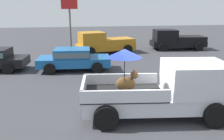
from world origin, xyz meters
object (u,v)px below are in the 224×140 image
object	(u,v)px
pickup_truck_main	(168,89)
motel_sign	(70,14)
pickup_truck_red	(103,43)
pickup_truck_far	(176,40)
parked_sedan_far	(73,58)

from	to	relation	value
pickup_truck_main	motel_sign	xyz separation A→B (m)	(-3.34, 13.85, 2.22)
pickup_truck_red	motel_sign	xyz separation A→B (m)	(-2.64, 2.02, 2.31)
pickup_truck_main	pickup_truck_far	bearing A→B (deg)	71.45
pickup_truck_main	pickup_truck_red	bearing A→B (deg)	100.38
pickup_truck_far	motel_sign	world-z (taller)	motel_sign
parked_sedan_far	motel_sign	size ratio (longest dim) A/B	0.98
pickup_truck_red	pickup_truck_far	bearing A→B (deg)	174.88
pickup_truck_red	motel_sign	size ratio (longest dim) A/B	1.13
pickup_truck_red	pickup_truck_far	distance (m)	6.79
pickup_truck_far	motel_sign	xyz separation A→B (m)	(-9.38, 1.22, 2.31)
pickup_truck_red	parked_sedan_far	world-z (taller)	pickup_truck_red
pickup_truck_main	pickup_truck_red	distance (m)	11.85
pickup_truck_far	parked_sedan_far	distance (m)	10.92
parked_sedan_far	pickup_truck_red	bearing A→B (deg)	67.32
motel_sign	pickup_truck_red	bearing A→B (deg)	-37.45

